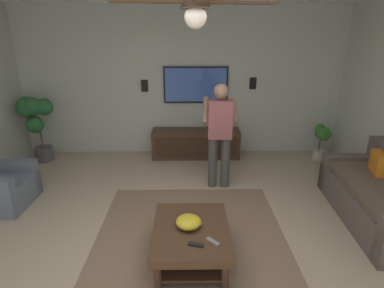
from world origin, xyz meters
name	(u,v)px	position (x,y,z in m)	size (l,w,h in m)	color
ground_plane	(178,251)	(0.00, 0.00, 0.00)	(7.56, 7.56, 0.00)	tan
wall_back_tv	(182,83)	(3.20, 0.00, 1.42)	(0.10, 6.41, 2.84)	#B2B7AD
area_rug	(191,247)	(0.07, -0.14, 0.01)	(2.75, 2.27, 0.01)	#7A604C
couch	(381,199)	(0.58, -2.60, 0.32)	(1.95, 0.98, 0.87)	#564C47
coffee_table	(191,236)	(-0.13, -0.14, 0.30)	(1.00, 0.80, 0.40)	#422B1C
media_console	(196,143)	(2.87, -0.27, 0.28)	(0.45, 1.70, 0.55)	#422B1C
tv	(196,85)	(3.11, -0.27, 1.39)	(0.05, 1.23, 0.69)	black
person_standing	(220,130)	(1.61, -0.60, 0.93)	(0.55, 0.56, 1.64)	#3F3F3F
potted_plant_tall	(34,116)	(2.69, 2.72, 0.89)	(0.41, 0.64, 1.25)	#4C4C51
potted_plant_short	(322,137)	(2.72, -2.68, 0.45)	(0.39, 0.29, 0.71)	#B7B2A8
bowl	(189,222)	(-0.11, -0.12, 0.46)	(0.27, 0.27, 0.12)	gold
remote_white	(195,225)	(-0.10, -0.19, 0.41)	(0.15, 0.04, 0.02)	white
remote_black	(196,244)	(-0.42, -0.18, 0.41)	(0.15, 0.04, 0.02)	black
remote_grey	(213,242)	(-0.38, -0.35, 0.41)	(0.15, 0.04, 0.02)	slate
vase_round	(216,124)	(2.90, -0.66, 0.66)	(0.22, 0.22, 0.22)	orange
wall_speaker_left	(253,83)	(3.12, -1.37, 1.41)	(0.06, 0.12, 0.22)	black
wall_speaker_right	(145,86)	(3.12, 0.72, 1.37)	(0.06, 0.12, 0.22)	black
ceiling_fan	(197,7)	(-0.50, -0.18, 2.51)	(1.18, 1.21, 0.46)	#4C3828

